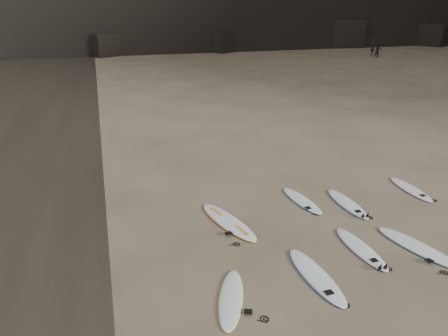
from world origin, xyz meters
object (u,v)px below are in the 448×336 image
at_px(surfboard_1, 316,276).
at_px(person_b, 378,50).
at_px(surfboard_0, 231,298).
at_px(surfboard_2, 361,248).
at_px(surfboard_6, 302,200).
at_px(surfboard_7, 347,203).
at_px(surfboard_3, 418,247).
at_px(surfboard_5, 228,221).
at_px(surfboard_8, 411,189).
at_px(person_a, 372,47).

relative_size(surfboard_1, person_b, 1.63).
relative_size(surfboard_0, surfboard_2, 0.96).
xyz_separation_m(surfboard_0, surfboard_1, (2.26, 0.24, 0.01)).
height_order(surfboard_6, surfboard_7, surfboard_7).
height_order(surfboard_0, surfboard_3, surfboard_3).
relative_size(surfboard_5, surfboard_8, 1.26).
bearing_deg(surfboard_5, surfboard_8, -12.13).
bearing_deg(surfboard_8, person_b, 58.22).
xyz_separation_m(surfboard_3, person_b, (22.30, 34.94, 0.74)).
bearing_deg(surfboard_2, person_a, 54.54).
xyz_separation_m(surfboard_0, surfboard_3, (5.56, 0.68, 0.01)).
distance_m(surfboard_1, surfboard_2, 1.94).
distance_m(surfboard_6, surfboard_8, 4.15).
xyz_separation_m(surfboard_2, surfboard_6, (-0.25, 3.20, -0.00)).
bearing_deg(surfboard_7, surfboard_1, -131.04).
bearing_deg(person_a, surfboard_8, -5.72).
distance_m(surfboard_0, surfboard_8, 8.88).
bearing_deg(surfboard_5, person_b, 33.51).
xyz_separation_m(surfboard_0, surfboard_8, (7.91, 4.02, 0.00)).
height_order(surfboard_2, surfboard_5, surfboard_5).
xyz_separation_m(surfboard_0, surfboard_6, (3.77, 4.24, 0.00)).
distance_m(person_a, person_b, 2.04).
height_order(surfboard_0, surfboard_8, same).
relative_size(surfboard_0, surfboard_5, 0.79).
relative_size(surfboard_7, surfboard_8, 1.06).
bearing_deg(surfboard_5, surfboard_6, -1.40).
height_order(surfboard_2, surfboard_7, surfboard_7).
height_order(surfboard_1, surfboard_8, surfboard_1).
height_order(surfboard_5, person_a, person_a).
bearing_deg(surfboard_7, person_b, 53.94).
bearing_deg(surfboard_5, surfboard_1, -84.84).
height_order(surfboard_7, person_a, person_a).
distance_m(surfboard_3, person_a, 43.41).
xyz_separation_m(surfboard_6, surfboard_8, (4.14, -0.22, -0.00)).
bearing_deg(person_b, surfboard_6, -118.66).
distance_m(surfboard_8, person_a, 39.33).
height_order(surfboard_3, person_b, person_b).
xyz_separation_m(surfboard_8, person_b, (19.95, 31.60, 0.74)).
bearing_deg(surfboard_2, surfboard_8, 35.65).
bearing_deg(surfboard_8, person_a, 59.09).
height_order(surfboard_2, person_a, person_a).
relative_size(surfboard_1, surfboard_7, 1.09).
xyz_separation_m(surfboard_0, surfboard_2, (4.02, 1.04, 0.00)).
bearing_deg(surfboard_7, surfboard_2, -113.97).
relative_size(surfboard_5, surfboard_7, 1.19).
bearing_deg(surfboard_2, surfboard_7, 64.96).
height_order(surfboard_3, surfboard_8, surfboard_3).
height_order(surfboard_5, surfboard_6, surfboard_5).
distance_m(surfboard_2, surfboard_5, 3.91).
relative_size(surfboard_3, person_a, 1.35).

